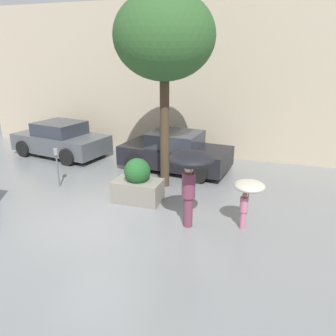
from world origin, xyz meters
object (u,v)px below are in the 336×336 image
person_adult (191,167)px  parked_car_far (61,140)px  person_child (248,190)px  street_tree (164,38)px  parking_meter (57,159)px  parked_car_near (175,152)px  planter_box (138,184)px

person_adult → parked_car_far: (-6.60, 4.32, -0.92)m
person_child → street_tree: 4.81m
person_child → parking_meter: parking_meter is taller
parked_car_far → street_tree: street_tree is taller
person_adult → parked_car_far: person_adult is taller
parked_car_far → street_tree: size_ratio=0.74×
person_adult → person_child: person_adult is taller
street_tree → parking_meter: 4.88m
parked_car_near → street_tree: (0.13, -1.61, 3.79)m
person_child → parking_meter: size_ratio=0.99×
planter_box → street_tree: bearing=74.8°
planter_box → person_child: (3.09, -0.70, 0.49)m
person_child → street_tree: street_tree is taller
street_tree → person_adult: bearing=-59.4°
person_child → parking_meter: bearing=170.4°
parking_meter → street_tree: bearing=19.1°
person_child → parked_car_far: size_ratio=0.30×
person_child → parking_meter: 5.98m
person_adult → parked_car_far: 7.94m
person_child → street_tree: (-2.72, 2.04, 3.40)m
planter_box → parked_car_near: (0.23, 2.95, 0.11)m
person_adult → parking_meter: bearing=-139.7°
person_adult → parked_car_near: (-1.56, 4.02, -0.92)m
person_child → parked_car_near: parked_car_near is taller
person_adult → parking_meter: (-4.61, 1.31, -0.66)m
person_child → parked_car_near: 4.65m
parked_car_near → street_tree: 4.12m
person_adult → street_tree: (-1.43, 2.41, 2.87)m
parking_meter → parked_car_near: bearing=41.7°
parked_car_near → parking_meter: size_ratio=3.24×
planter_box → parked_car_far: (-4.81, 3.25, 0.11)m
person_adult → parked_car_near: 4.41m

